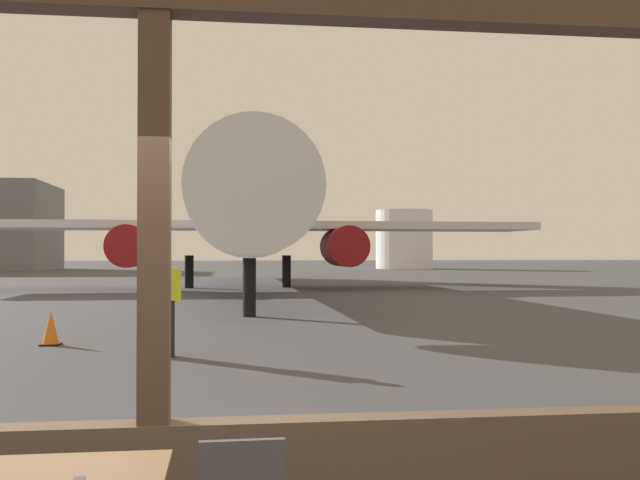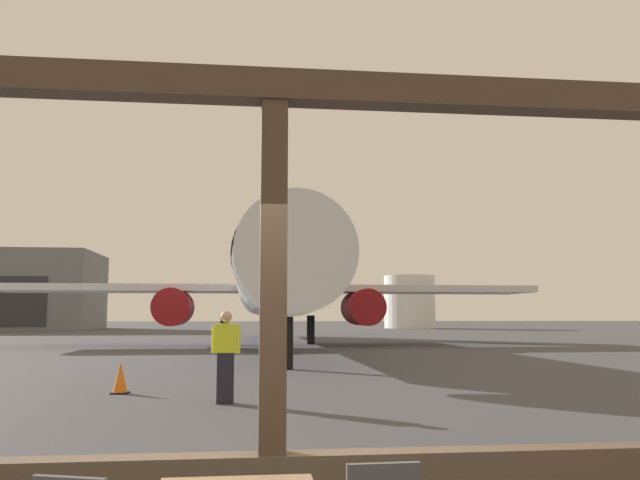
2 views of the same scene
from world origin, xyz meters
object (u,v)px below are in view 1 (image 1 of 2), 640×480
(traffic_cone, at_px, (51,329))
(fuel_storage_tank, at_px, (404,239))
(airplane, at_px, (239,219))
(ground_crew_worker, at_px, (165,303))

(traffic_cone, height_order, fuel_storage_tank, fuel_storage_tank)
(fuel_storage_tank, bearing_deg, airplane, -113.54)
(airplane, bearing_deg, ground_crew_worker, -94.37)
(fuel_storage_tank, bearing_deg, ground_crew_worker, -107.37)
(airplane, height_order, traffic_cone, airplane)
(traffic_cone, relative_size, fuel_storage_tank, 0.11)
(airplane, relative_size, fuel_storage_tank, 5.78)
(ground_crew_worker, relative_size, traffic_cone, 2.64)
(ground_crew_worker, distance_m, fuel_storage_tank, 67.07)
(ground_crew_worker, height_order, fuel_storage_tank, fuel_storage_tank)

